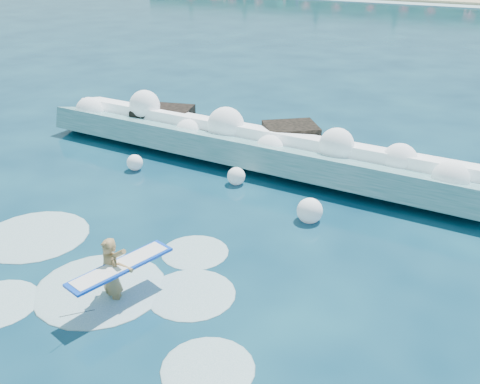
{
  "coord_description": "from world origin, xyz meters",
  "views": [
    {
      "loc": [
        8.07,
        -9.26,
        7.29
      ],
      "look_at": [
        1.5,
        2.0,
        1.2
      ],
      "focal_mm": 40.0,
      "sensor_mm": 36.0,
      "label": 1
    }
  ],
  "objects": [
    {
      "name": "ground",
      "position": [
        0.0,
        0.0,
        0.0
      ],
      "size": [
        200.0,
        200.0,
        0.0
      ],
      "primitive_type": "plane",
      "color": "#082841",
      "rests_on": "ground"
    },
    {
      "name": "breaking_wave",
      "position": [
        -0.86,
        6.77,
        0.51
      ],
      "size": [
        16.96,
        2.69,
        1.46
      ],
      "color": "teal",
      "rests_on": "ground"
    },
    {
      "name": "rock_cluster",
      "position": [
        -2.98,
        7.78,
        0.43
      ],
      "size": [
        8.28,
        3.27,
        1.34
      ],
      "color": "black",
      "rests_on": "ground"
    },
    {
      "name": "surfer_with_board",
      "position": [
        0.65,
        -2.12,
        0.67
      ],
      "size": [
        1.21,
        2.98,
        1.81
      ],
      "color": "#A07B4A",
      "rests_on": "ground"
    },
    {
      "name": "wave_spray",
      "position": [
        -1.03,
        6.7,
        0.95
      ],
      "size": [
        15.48,
        4.73,
        1.92
      ],
      "color": "white",
      "rests_on": "ground"
    },
    {
      "name": "surf_foam",
      "position": [
        -0.57,
        -1.65,
        0.0
      ],
      "size": [
        9.28,
        5.87,
        0.15
      ],
      "color": "silver",
      "rests_on": "ground"
    }
  ]
}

